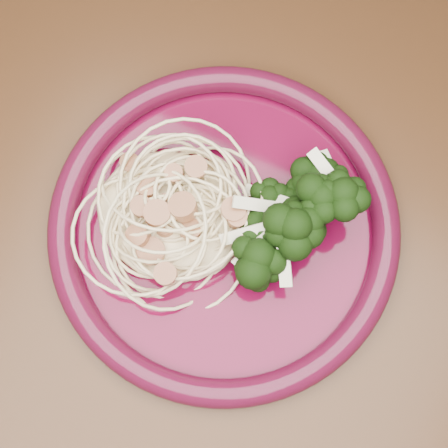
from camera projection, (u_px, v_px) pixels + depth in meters
dining_table at (324, 231)px, 0.69m from camera, size 1.20×0.80×0.75m
dinner_plate at (224, 226)px, 0.58m from camera, size 0.39×0.39×0.03m
spaghetti_pile at (170, 212)px, 0.57m from camera, size 0.17×0.16×0.03m
scallop_cluster at (167, 199)px, 0.53m from camera, size 0.16×0.16×0.04m
broccoli_pile at (292, 234)px, 0.55m from camera, size 0.14×0.19×0.06m
onion_garnish at (296, 223)px, 0.52m from camera, size 0.09×0.12×0.06m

